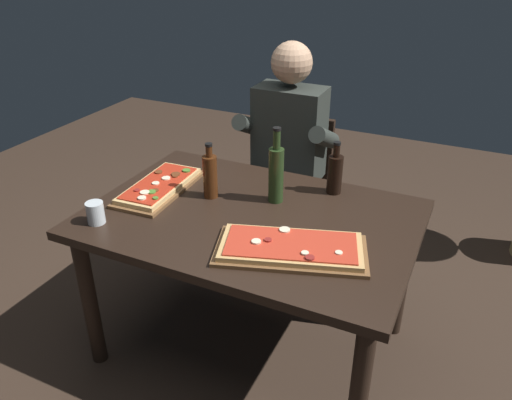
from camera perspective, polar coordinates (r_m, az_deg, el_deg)
ground_plane at (r=2.63m, az=-0.48°, el=-15.85°), size 6.40×6.40×0.00m
dining_table at (r=2.23m, az=-0.55°, el=-3.84°), size 1.40×0.96×0.74m
pizza_rectangular_front at (r=1.93m, az=3.97°, el=-5.45°), size 0.63×0.44×0.05m
pizza_rectangular_left at (r=2.43m, az=-10.85°, el=1.51°), size 0.26×0.50×0.05m
wine_bottle_dark at (r=2.30m, az=-5.20°, el=2.80°), size 0.07×0.07×0.26m
oil_bottle_amber at (r=2.36m, az=8.89°, el=3.03°), size 0.07×0.07×0.25m
vinegar_bottle_green at (r=2.24m, az=2.28°, el=3.12°), size 0.07×0.07×0.35m
tumbler_near_camera at (r=2.21m, az=-17.64°, el=-1.52°), size 0.07×0.07×0.09m
diner_chair at (r=3.05m, az=4.12°, el=1.92°), size 0.44×0.44×0.87m
seated_diner at (r=2.84m, az=3.40°, el=5.60°), size 0.53×0.41×1.33m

